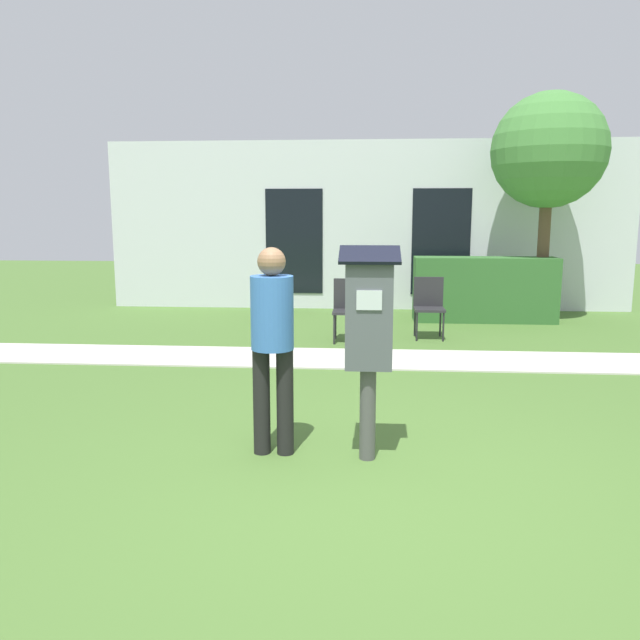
# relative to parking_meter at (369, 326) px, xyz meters

# --- Properties ---
(ground_plane) EXTENTS (40.00, 40.00, 0.00)m
(ground_plane) POSITION_rel_parking_meter_xyz_m (-0.03, -0.47, -1.02)
(ground_plane) COLOR #476B2D
(sidewalk) EXTENTS (12.00, 1.10, 0.02)m
(sidewalk) POSITION_rel_parking_meter_xyz_m (-0.03, 3.25, -1.01)
(sidewalk) COLOR beige
(sidewalk) RESTS_ON ground
(building_facade) EXTENTS (10.00, 0.26, 3.20)m
(building_facade) POSITION_rel_parking_meter_xyz_m (-0.03, 7.67, 0.58)
(building_facade) COLOR silver
(building_facade) RESTS_ON ground
(parking_meter) EXTENTS (0.44, 0.31, 1.59)m
(parking_meter) POSITION_rel_parking_meter_xyz_m (0.00, 0.00, 0.00)
(parking_meter) COLOR #4C4C4C
(parking_meter) RESTS_ON ground
(person_standing) EXTENTS (0.32, 0.32, 1.58)m
(person_standing) POSITION_rel_parking_meter_xyz_m (-0.72, 0.05, -0.09)
(person_standing) COLOR black
(person_standing) RESTS_ON ground
(outdoor_chair_left) EXTENTS (0.44, 0.44, 0.90)m
(outdoor_chair_left) POSITION_rel_parking_meter_xyz_m (-0.28, 4.45, -0.49)
(outdoor_chair_left) COLOR #262628
(outdoor_chair_left) RESTS_ON ground
(outdoor_chair_middle) EXTENTS (0.44, 0.44, 0.90)m
(outdoor_chair_middle) POSITION_rel_parking_meter_xyz_m (0.90, 4.77, -0.49)
(outdoor_chair_middle) COLOR #262628
(outdoor_chair_middle) RESTS_ON ground
(hedge_row) EXTENTS (2.39, 0.60, 1.10)m
(hedge_row) POSITION_rel_parking_meter_xyz_m (1.99, 6.30, -0.47)
(hedge_row) COLOR #33662D
(hedge_row) RESTS_ON ground
(tree) EXTENTS (1.90, 1.90, 3.82)m
(tree) POSITION_rel_parking_meter_xyz_m (2.97, 6.44, 1.83)
(tree) COLOR brown
(tree) RESTS_ON ground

